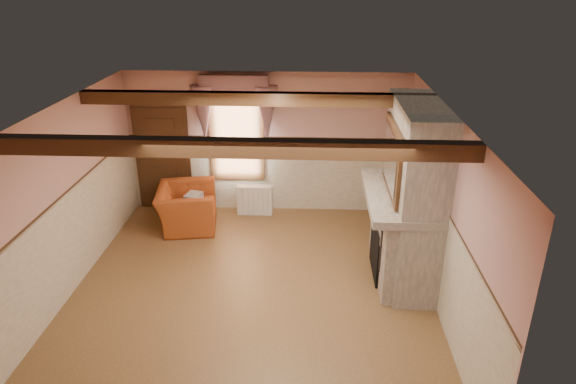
{
  "coord_description": "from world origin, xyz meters",
  "views": [
    {
      "loc": [
        0.88,
        -6.62,
        4.52
      ],
      "look_at": [
        0.51,
        0.8,
        1.31
      ],
      "focal_mm": 32.0,
      "sensor_mm": 36.0,
      "label": 1
    }
  ],
  "objects_px": {
    "mantel_clock": "(395,170)",
    "side_table": "(194,218)",
    "oil_lamp": "(398,174)",
    "armchair": "(187,207)",
    "bowl": "(403,195)",
    "radiator": "(255,200)"
  },
  "relations": [
    {
      "from": "mantel_clock",
      "to": "oil_lamp",
      "type": "bearing_deg",
      "value": -90.0
    },
    {
      "from": "mantel_clock",
      "to": "oil_lamp",
      "type": "xyz_separation_m",
      "value": [
        0.0,
        -0.27,
        0.04
      ]
    },
    {
      "from": "armchair",
      "to": "mantel_clock",
      "type": "relative_size",
      "value": 5.01
    },
    {
      "from": "side_table",
      "to": "oil_lamp",
      "type": "bearing_deg",
      "value": -13.78
    },
    {
      "from": "mantel_clock",
      "to": "side_table",
      "type": "bearing_deg",
      "value": 170.35
    },
    {
      "from": "side_table",
      "to": "radiator",
      "type": "distance_m",
      "value": 1.33
    },
    {
      "from": "oil_lamp",
      "to": "mantel_clock",
      "type": "bearing_deg",
      "value": 90.0
    },
    {
      "from": "armchair",
      "to": "oil_lamp",
      "type": "bearing_deg",
      "value": -114.52
    },
    {
      "from": "bowl",
      "to": "mantel_clock",
      "type": "bearing_deg",
      "value": 90.0
    },
    {
      "from": "armchair",
      "to": "bowl",
      "type": "xyz_separation_m",
      "value": [
        3.72,
        -1.67,
        1.07
      ]
    },
    {
      "from": "armchair",
      "to": "bowl",
      "type": "relative_size",
      "value": 3.22
    },
    {
      "from": "bowl",
      "to": "oil_lamp",
      "type": "distance_m",
      "value": 0.61
    },
    {
      "from": "radiator",
      "to": "mantel_clock",
      "type": "distance_m",
      "value": 3.11
    },
    {
      "from": "side_table",
      "to": "radiator",
      "type": "relative_size",
      "value": 0.79
    },
    {
      "from": "bowl",
      "to": "mantel_clock",
      "type": "relative_size",
      "value": 1.56
    },
    {
      "from": "side_table",
      "to": "bowl",
      "type": "xyz_separation_m",
      "value": [
        3.55,
        -1.47,
        1.19
      ]
    },
    {
      "from": "bowl",
      "to": "oil_lamp",
      "type": "height_order",
      "value": "oil_lamp"
    },
    {
      "from": "armchair",
      "to": "radiator",
      "type": "relative_size",
      "value": 1.72
    },
    {
      "from": "side_table",
      "to": "oil_lamp",
      "type": "height_order",
      "value": "oil_lamp"
    },
    {
      "from": "radiator",
      "to": "oil_lamp",
      "type": "bearing_deg",
      "value": -33.76
    },
    {
      "from": "side_table",
      "to": "mantel_clock",
      "type": "bearing_deg",
      "value": -9.65
    },
    {
      "from": "mantel_clock",
      "to": "bowl",
      "type": "bearing_deg",
      "value": -90.0
    }
  ]
}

